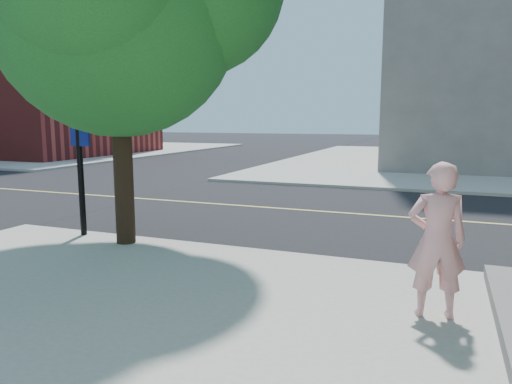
% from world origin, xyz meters
% --- Properties ---
extents(ground, '(140.00, 140.00, 0.00)m').
position_xyz_m(ground, '(0.00, 0.00, 0.00)').
color(ground, black).
rests_on(ground, ground).
extents(road_ew, '(140.00, 9.00, 0.01)m').
position_xyz_m(road_ew, '(0.00, 4.50, 0.01)').
color(road_ew, black).
rests_on(road_ew, ground).
extents(sidewalk_nw, '(26.00, 25.00, 0.12)m').
position_xyz_m(sidewalk_nw, '(-23.00, 21.50, 0.06)').
color(sidewalk_nw, '#A5A497').
rests_on(sidewalk_nw, ground).
extents(church, '(15.20, 12.00, 14.40)m').
position_xyz_m(church, '(-20.00, 18.00, 7.18)').
color(church, maroon).
rests_on(church, sidewalk_nw).
extents(man_on_phone, '(0.76, 0.58, 1.88)m').
position_xyz_m(man_on_phone, '(7.72, -2.06, 1.06)').
color(man_on_phone, pink).
rests_on(man_on_phone, sidewalk_se).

